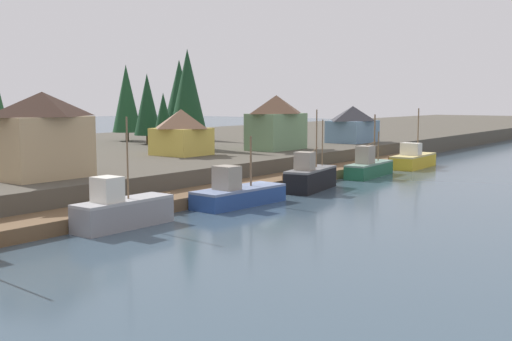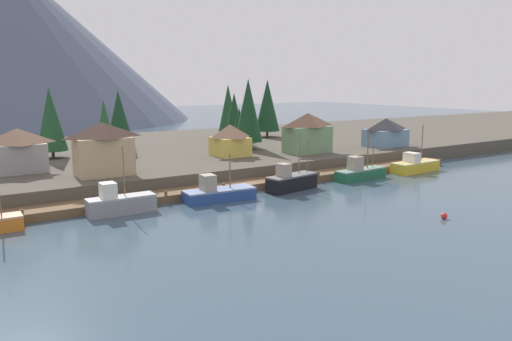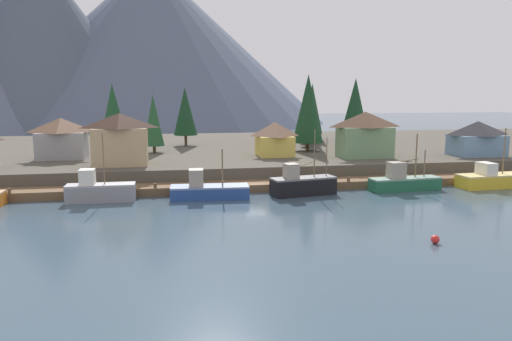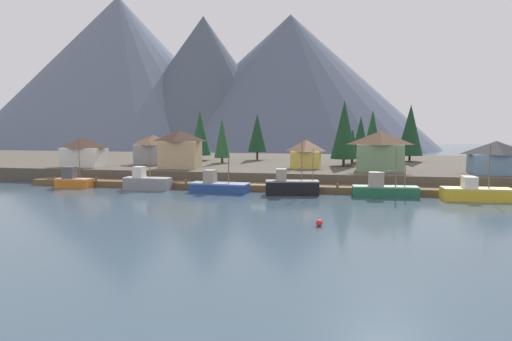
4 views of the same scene
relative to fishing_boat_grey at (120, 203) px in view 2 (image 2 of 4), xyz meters
name	(u,v)px [view 2 (image 2 of 4)]	position (x,y,z in m)	size (l,w,h in m)	color
ground_plane	(187,173)	(18.14, 21.28, -1.73)	(400.00, 400.00, 1.00)	#384C5B
dock	(243,186)	(18.14, 3.26, -0.73)	(80.00, 4.00, 1.60)	brown
shoreline_bank	(160,154)	(18.14, 33.28, 0.02)	(400.00, 56.00, 2.50)	#4C473D
fishing_boat_grey	(120,203)	(0.00, 0.00, 0.00)	(7.56, 2.33, 7.69)	gray
fishing_boat_blue	(218,193)	(12.17, -0.63, -0.25)	(9.15, 3.53, 5.76)	navy
fishing_boat_black	(291,181)	(23.43, -0.77, 0.04)	(8.10, 3.77, 7.85)	black
fishing_boat_green	(360,172)	(36.70, -0.39, -0.11)	(9.26, 3.07, 7.10)	#1E5B3D
fishing_boat_yellow	(415,166)	(48.84, -0.63, -0.17)	(9.25, 3.49, 7.66)	gold
house_yellow	(230,140)	(23.97, 16.84, 3.94)	(5.46, 5.77, 5.21)	gold
house_grey	(18,150)	(-7.54, 19.28, 4.33)	(7.05, 5.21, 5.99)	gray
house_green	(307,133)	(36.89, 12.65, 4.77)	(8.08, 4.65, 6.84)	#6B8E66
house_tan	(103,149)	(1.52, 10.83, 4.83)	(7.43, 4.50, 6.97)	tan
house_blue	(386,132)	(54.74, 11.38, 4.00)	(7.84, 5.39, 5.33)	#6689A8
conifer_near_left	(119,115)	(11.11, 34.40, 7.52)	(4.31, 4.31, 10.61)	#4C3823
conifer_near_right	(248,110)	(30.79, 22.07, 8.30)	(5.11, 5.11, 12.66)	#4C3823
conifer_mid_left	(228,108)	(37.07, 40.41, 7.69)	(4.36, 4.36, 11.51)	#4C3823
conifer_mid_right	(239,124)	(32.46, 28.08, 5.41)	(2.92, 2.92, 7.23)	#4C3823
conifer_back_left	(267,105)	(44.93, 36.86, 8.20)	(5.46, 5.46, 12.52)	#4C3823
conifer_back_right	(51,119)	(-1.20, 30.23, 7.47)	(4.77, 4.77, 11.20)	#4C3823
conifer_centre	(105,126)	(5.63, 24.29, 6.51)	(3.32, 3.32, 9.38)	#4C3823
conifer_far_left	(234,114)	(34.23, 32.96, 6.86)	(3.87, 3.87, 9.94)	#4C3823
channel_buoy	(444,216)	(28.86, -21.14, -0.88)	(0.70, 0.70, 0.70)	red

